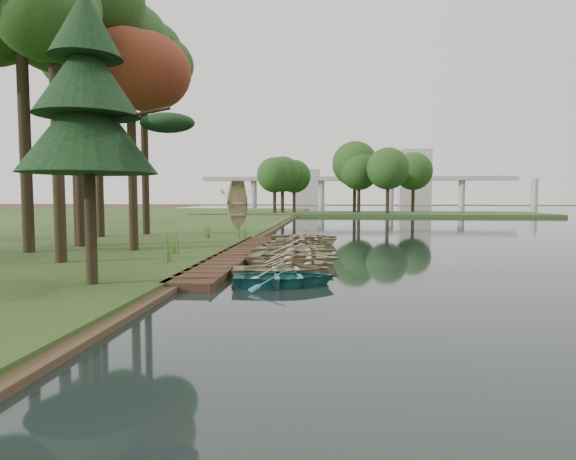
# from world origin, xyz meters

# --- Properties ---
(ground) EXTENTS (300.00, 300.00, 0.00)m
(ground) POSITION_xyz_m (0.00, 0.00, 0.00)
(ground) COLOR #3D2F1D
(boardwalk) EXTENTS (1.60, 16.00, 0.30)m
(boardwalk) POSITION_xyz_m (-1.60, 0.00, 0.15)
(boardwalk) COLOR #372315
(boardwalk) RESTS_ON ground
(peninsula) EXTENTS (50.00, 14.00, 0.45)m
(peninsula) POSITION_xyz_m (8.00, 50.00, 0.23)
(peninsula) COLOR #30451E
(peninsula) RESTS_ON ground
(far_trees) EXTENTS (45.60, 5.60, 8.80)m
(far_trees) POSITION_xyz_m (4.67, 50.00, 6.43)
(far_trees) COLOR black
(far_trees) RESTS_ON peninsula
(bridge) EXTENTS (95.90, 4.00, 8.60)m
(bridge) POSITION_xyz_m (12.31, 120.00, 7.08)
(bridge) COLOR #A5A5A0
(bridge) RESTS_ON ground
(building_a) EXTENTS (10.00, 8.00, 18.00)m
(building_a) POSITION_xyz_m (30.00, 140.00, 9.00)
(building_a) COLOR #A5A5A0
(building_a) RESTS_ON ground
(building_b) EXTENTS (8.00, 8.00, 12.00)m
(building_b) POSITION_xyz_m (-5.00, 145.00, 6.00)
(building_b) COLOR #A5A5A0
(building_b) RESTS_ON ground
(rowboat_0) EXTENTS (3.57, 2.84, 0.66)m
(rowboat_0) POSITION_xyz_m (1.17, -6.78, 0.38)
(rowboat_0) COLOR #29726F
(rowboat_0) RESTS_ON water
(rowboat_1) EXTENTS (3.71, 2.93, 0.70)m
(rowboat_1) POSITION_xyz_m (0.95, -5.36, 0.40)
(rowboat_1) COLOR tan
(rowboat_1) RESTS_ON water
(rowboat_2) EXTENTS (3.56, 2.86, 0.65)m
(rowboat_2) POSITION_xyz_m (1.22, -3.59, 0.38)
(rowboat_2) COLOR tan
(rowboat_2) RESTS_ON water
(rowboat_3) EXTENTS (3.98, 3.05, 0.77)m
(rowboat_3) POSITION_xyz_m (1.12, -2.52, 0.43)
(rowboat_3) COLOR tan
(rowboat_3) RESTS_ON water
(rowboat_4) EXTENTS (3.88, 3.02, 0.74)m
(rowboat_4) POSITION_xyz_m (1.12, -1.34, 0.42)
(rowboat_4) COLOR tan
(rowboat_4) RESTS_ON water
(rowboat_5) EXTENTS (4.05, 3.12, 0.78)m
(rowboat_5) POSITION_xyz_m (0.94, 0.22, 0.44)
(rowboat_5) COLOR tan
(rowboat_5) RESTS_ON water
(rowboat_6) EXTENTS (3.69, 3.24, 0.64)m
(rowboat_6) POSITION_xyz_m (1.01, 1.81, 0.37)
(rowboat_6) COLOR tan
(rowboat_6) RESTS_ON water
(rowboat_7) EXTENTS (3.74, 3.26, 0.65)m
(rowboat_7) POSITION_xyz_m (0.75, 3.23, 0.37)
(rowboat_7) COLOR tan
(rowboat_7) RESTS_ON water
(rowboat_8) EXTENTS (3.90, 3.28, 0.69)m
(rowboat_8) POSITION_xyz_m (0.92, 4.59, 0.39)
(rowboat_8) COLOR tan
(rowboat_8) RESTS_ON water
(rowboat_9) EXTENTS (4.00, 3.19, 0.74)m
(rowboat_9) POSITION_xyz_m (1.28, 5.78, 0.42)
(rowboat_9) COLOR tan
(rowboat_9) RESTS_ON water
(rowboat_10) EXTENTS (4.24, 3.22, 0.82)m
(rowboat_10) POSITION_xyz_m (1.03, 7.17, 0.46)
(rowboat_10) COLOR tan
(rowboat_10) RESTS_ON water
(stored_rowboat) EXTENTS (4.40, 4.34, 0.75)m
(stored_rowboat) POSITION_xyz_m (-3.86, 11.58, 0.67)
(stored_rowboat) COLOR tan
(stored_rowboat) RESTS_ON bank
(tree_0) EXTENTS (4.31, 4.31, 11.43)m
(tree_0) POSITION_xyz_m (-7.66, -4.02, 9.77)
(tree_0) COLOR black
(tree_0) RESTS_ON bank
(tree_2) EXTENTS (3.91, 3.91, 10.16)m
(tree_2) POSITION_xyz_m (-6.56, 0.23, 8.68)
(tree_2) COLOR black
(tree_2) RESTS_ON bank
(tree_3) EXTENTS (5.32, 5.32, 14.04)m
(tree_3) POSITION_xyz_m (-10.31, 2.21, 11.96)
(tree_3) COLOR black
(tree_3) RESTS_ON bank
(tree_4) EXTENTS (4.32, 4.32, 12.19)m
(tree_4) POSITION_xyz_m (-9.90, 1.68, 10.51)
(tree_4) COLOR black
(tree_4) RESTS_ON bank
(tree_5) EXTENTS (6.03, 6.03, 13.57)m
(tree_5) POSITION_xyz_m (-11.67, 7.32, 11.24)
(tree_5) COLOR black
(tree_5) RESTS_ON bank
(tree_6) EXTENTS (4.60, 4.60, 13.74)m
(tree_6) POSITION_xyz_m (-9.63, 9.60, 11.90)
(tree_6) COLOR black
(tree_6) RESTS_ON bank
(pine_tree) EXTENTS (3.80, 3.80, 8.27)m
(pine_tree) POSITION_xyz_m (-4.23, -8.29, 5.51)
(pine_tree) COLOR black
(pine_tree) RESTS_ON bank
(reeds_0) EXTENTS (0.60, 0.60, 1.04)m
(reeds_0) POSITION_xyz_m (-3.63, -3.57, 0.82)
(reeds_0) COLOR #3F661E
(reeds_0) RESTS_ON bank
(reeds_1) EXTENTS (0.60, 0.60, 1.09)m
(reeds_1) POSITION_xyz_m (-4.29, -0.88, 0.84)
(reeds_1) COLOR #3F661E
(reeds_1) RESTS_ON bank
(reeds_2) EXTENTS (0.60, 0.60, 0.99)m
(reeds_2) POSITION_xyz_m (-2.60, 6.99, 0.79)
(reeds_2) COLOR #3F661E
(reeds_2) RESTS_ON bank
(reeds_3) EXTENTS (0.60, 0.60, 1.09)m
(reeds_3) POSITION_xyz_m (-4.84, 7.03, 0.84)
(reeds_3) COLOR #3F661E
(reeds_3) RESTS_ON bank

